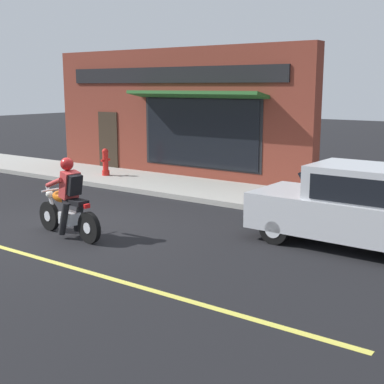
# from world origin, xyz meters

# --- Properties ---
(ground_plane) EXTENTS (80.00, 80.00, 0.00)m
(ground_plane) POSITION_xyz_m (0.00, 0.00, 0.00)
(ground_plane) COLOR black
(sidewalk_curb) EXTENTS (2.60, 22.00, 0.14)m
(sidewalk_curb) POSITION_xyz_m (4.88, 3.00, 0.07)
(sidewalk_curb) COLOR #9E9B93
(sidewalk_curb) RESTS_ON ground
(storefront_building) EXTENTS (1.25, 10.01, 4.20)m
(storefront_building) POSITION_xyz_m (6.41, 2.29, 2.11)
(storefront_building) COLOR maroon
(storefront_building) RESTS_ON ground
(motorcycle_with_rider) EXTENTS (0.63, 2.02, 1.62)m
(motorcycle_with_rider) POSITION_xyz_m (-0.53, -0.37, 0.68)
(motorcycle_with_rider) COLOR black
(motorcycle_with_rider) RESTS_ON ground
(car_hatchback) EXTENTS (1.69, 3.80, 1.57)m
(car_hatchback) POSITION_xyz_m (2.15, -5.25, 0.77)
(car_hatchback) COLOR black
(car_hatchback) RESTS_ON ground
(fire_hydrant) EXTENTS (0.36, 0.24, 0.88)m
(fire_hydrant) POSITION_xyz_m (4.74, 3.84, 0.57)
(fire_hydrant) COLOR red
(fire_hydrant) RESTS_ON sidewalk_curb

